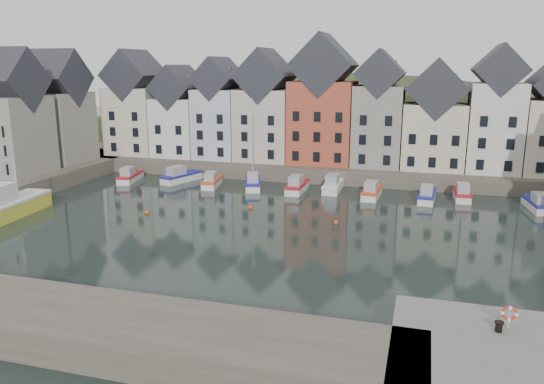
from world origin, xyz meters
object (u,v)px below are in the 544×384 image
at_px(boat_d, 253,183).
at_px(large_vessel, 3,206).
at_px(boat_a, 130,176).
at_px(mooring_bollard, 499,326).
at_px(life_ring_post, 509,314).

relative_size(boat_d, large_vessel, 1.02).
distance_m(boat_a, large_vessel, 19.89).
xyz_separation_m(mooring_bollard, life_ring_post, (0.51, 0.45, 0.55)).
relative_size(boat_a, mooring_bollard, 11.14).
height_order(large_vessel, life_ring_post, large_vessel).
relative_size(large_vessel, life_ring_post, 8.75).
bearing_deg(boat_d, boat_a, 164.16).
bearing_deg(life_ring_post, large_vessel, 162.11).
height_order(boat_a, life_ring_post, life_ring_post).
distance_m(boat_a, boat_d, 17.42).
distance_m(boat_d, mooring_bollard, 43.77).
height_order(boat_a, mooring_bollard, mooring_bollard).
distance_m(boat_d, life_ring_post, 43.72).
height_order(boat_d, large_vessel, boat_d).
bearing_deg(life_ring_post, mooring_bollard, -138.51).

